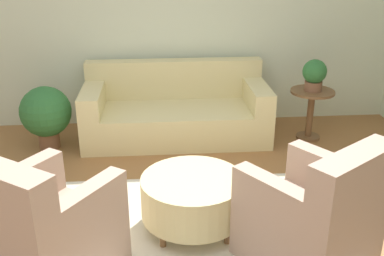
{
  "coord_description": "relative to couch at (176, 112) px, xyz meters",
  "views": [
    {
      "loc": [
        -0.14,
        -3.06,
        2.24
      ],
      "look_at": [
        0.15,
        0.55,
        0.75
      ],
      "focal_mm": 42.0,
      "sensor_mm": 36.0,
      "label": 1
    }
  ],
  "objects": [
    {
      "name": "ground_plane",
      "position": [
        -0.08,
        -2.14,
        -0.31
      ],
      "size": [
        16.0,
        16.0,
        0.0
      ],
      "primitive_type": "plane",
      "color": "#996638"
    },
    {
      "name": "wall_back",
      "position": [
        -0.08,
        0.58,
        1.09
      ],
      "size": [
        9.31,
        0.12,
        2.8
      ],
      "color": "beige",
      "rests_on": "ground_plane"
    },
    {
      "name": "rug",
      "position": [
        -0.08,
        -2.14,
        -0.31
      ],
      "size": [
        2.84,
        2.03,
        0.01
      ],
      "color": "beige",
      "rests_on": "ground_plane"
    },
    {
      "name": "couch",
      "position": [
        0.0,
        0.0,
        0.0
      ],
      "size": [
        2.22,
        0.98,
        0.89
      ],
      "color": "beige",
      "rests_on": "ground_plane"
    },
    {
      "name": "armchair_left",
      "position": [
        -1.04,
        -2.52,
        0.07
      ],
      "size": [
        1.1,
        1.12,
        1.01
      ],
      "color": "tan",
      "rests_on": "rug"
    },
    {
      "name": "armchair_right",
      "position": [
        0.88,
        -2.52,
        0.07
      ],
      "size": [
        1.1,
        1.12,
        1.01
      ],
      "color": "tan",
      "rests_on": "rug"
    },
    {
      "name": "ottoman_table",
      "position": [
        0.04,
        -1.98,
        -0.02
      ],
      "size": [
        0.86,
        0.86,
        0.46
      ],
      "color": "beige",
      "rests_on": "rug"
    },
    {
      "name": "side_table",
      "position": [
        1.63,
        -0.2,
        0.11
      ],
      "size": [
        0.52,
        0.52,
        0.62
      ],
      "color": "brown",
      "rests_on": "ground_plane"
    },
    {
      "name": "potted_plant_on_side_table",
      "position": [
        1.63,
        -0.2,
        0.51
      ],
      "size": [
        0.28,
        0.28,
        0.38
      ],
      "color": "brown",
      "rests_on": "side_table"
    },
    {
      "name": "potted_plant_floor",
      "position": [
        -1.51,
        -0.23,
        0.12
      ],
      "size": [
        0.59,
        0.59,
        0.74
      ],
      "color": "brown",
      "rests_on": "ground_plane"
    }
  ]
}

